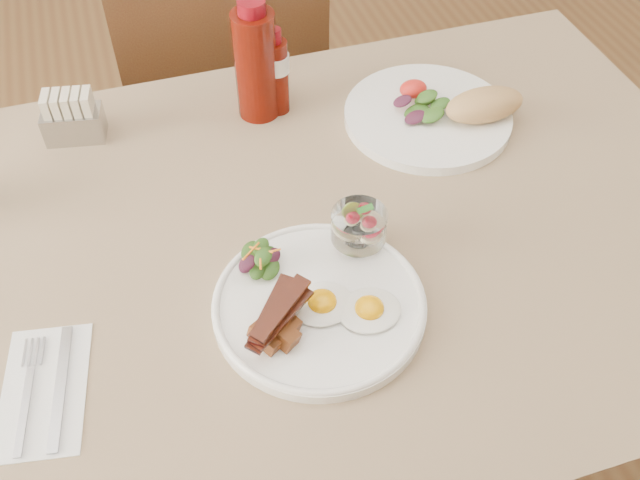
{
  "coord_description": "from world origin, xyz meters",
  "views": [
    {
      "loc": [
        -0.19,
        -0.67,
        1.51
      ],
      "look_at": [
        -0.0,
        -0.07,
        0.82
      ],
      "focal_mm": 40.0,
      "sensor_mm": 36.0,
      "label": 1
    }
  ],
  "objects_px": {
    "ketchup_bottle": "(256,63)",
    "hot_sauce_bottle": "(276,72)",
    "second_plate": "(441,112)",
    "chair_far": "(223,97)",
    "table": "(307,273)",
    "main_plate": "(319,306)",
    "sugar_caddy": "(72,119)",
    "fruit_cup": "(359,226)"
  },
  "relations": [
    {
      "from": "hot_sauce_bottle",
      "to": "table",
      "type": "bearing_deg",
      "value": -97.59
    },
    {
      "from": "chair_far",
      "to": "second_plate",
      "type": "distance_m",
      "value": 0.62
    },
    {
      "from": "table",
      "to": "chair_far",
      "type": "distance_m",
      "value": 0.68
    },
    {
      "from": "table",
      "to": "main_plate",
      "type": "relative_size",
      "value": 4.75
    },
    {
      "from": "main_plate",
      "to": "second_plate",
      "type": "height_order",
      "value": "second_plate"
    },
    {
      "from": "sugar_caddy",
      "to": "table",
      "type": "bearing_deg",
      "value": -36.67
    },
    {
      "from": "chair_far",
      "to": "ketchup_bottle",
      "type": "relative_size",
      "value": 4.5
    },
    {
      "from": "main_plate",
      "to": "chair_far",
      "type": "bearing_deg",
      "value": 88.43
    },
    {
      "from": "fruit_cup",
      "to": "ketchup_bottle",
      "type": "xyz_separation_m",
      "value": [
        -0.05,
        0.36,
        0.04
      ]
    },
    {
      "from": "second_plate",
      "to": "ketchup_bottle",
      "type": "xyz_separation_m",
      "value": [
        -0.28,
        0.12,
        0.08
      ]
    },
    {
      "from": "ketchup_bottle",
      "to": "hot_sauce_bottle",
      "type": "distance_m",
      "value": 0.04
    },
    {
      "from": "ketchup_bottle",
      "to": "hot_sauce_bottle",
      "type": "xyz_separation_m",
      "value": [
        0.03,
        -0.0,
        -0.02
      ]
    },
    {
      "from": "hot_sauce_bottle",
      "to": "sugar_caddy",
      "type": "bearing_deg",
      "value": 175.2
    },
    {
      "from": "fruit_cup",
      "to": "chair_far",
      "type": "bearing_deg",
      "value": 94.56
    },
    {
      "from": "table",
      "to": "hot_sauce_bottle",
      "type": "bearing_deg",
      "value": 82.41
    },
    {
      "from": "table",
      "to": "second_plate",
      "type": "xyz_separation_m",
      "value": [
        0.29,
        0.18,
        0.11
      ]
    },
    {
      "from": "chair_far",
      "to": "sugar_caddy",
      "type": "bearing_deg",
      "value": -130.8
    },
    {
      "from": "main_plate",
      "to": "second_plate",
      "type": "bearing_deg",
      "value": 45.26
    },
    {
      "from": "main_plate",
      "to": "fruit_cup",
      "type": "distance_m",
      "value": 0.12
    },
    {
      "from": "main_plate",
      "to": "fruit_cup",
      "type": "height_order",
      "value": "fruit_cup"
    },
    {
      "from": "table",
      "to": "hot_sauce_bottle",
      "type": "relative_size",
      "value": 8.61
    },
    {
      "from": "fruit_cup",
      "to": "hot_sauce_bottle",
      "type": "distance_m",
      "value": 0.35
    },
    {
      "from": "table",
      "to": "ketchup_bottle",
      "type": "distance_m",
      "value": 0.35
    },
    {
      "from": "table",
      "to": "sugar_caddy",
      "type": "xyz_separation_m",
      "value": [
        -0.3,
        0.32,
        0.13
      ]
    },
    {
      "from": "second_plate",
      "to": "ketchup_bottle",
      "type": "relative_size",
      "value": 1.4
    },
    {
      "from": "ketchup_bottle",
      "to": "hot_sauce_bottle",
      "type": "height_order",
      "value": "ketchup_bottle"
    },
    {
      "from": "second_plate",
      "to": "fruit_cup",
      "type": "bearing_deg",
      "value": -134.1
    },
    {
      "from": "table",
      "to": "ketchup_bottle",
      "type": "height_order",
      "value": "ketchup_bottle"
    },
    {
      "from": "main_plate",
      "to": "hot_sauce_bottle",
      "type": "height_order",
      "value": "hot_sauce_bottle"
    },
    {
      "from": "second_plate",
      "to": "hot_sauce_bottle",
      "type": "xyz_separation_m",
      "value": [
        -0.25,
        0.11,
        0.06
      ]
    },
    {
      "from": "chair_far",
      "to": "ketchup_bottle",
      "type": "height_order",
      "value": "ketchup_bottle"
    },
    {
      "from": "fruit_cup",
      "to": "ketchup_bottle",
      "type": "height_order",
      "value": "ketchup_bottle"
    },
    {
      "from": "main_plate",
      "to": "fruit_cup",
      "type": "bearing_deg",
      "value": 43.28
    },
    {
      "from": "main_plate",
      "to": "hot_sauce_bottle",
      "type": "relative_size",
      "value": 1.81
    },
    {
      "from": "ketchup_bottle",
      "to": "sugar_caddy",
      "type": "relative_size",
      "value": 2.03
    },
    {
      "from": "ketchup_bottle",
      "to": "sugar_caddy",
      "type": "bearing_deg",
      "value": 175.27
    },
    {
      "from": "second_plate",
      "to": "hot_sauce_bottle",
      "type": "relative_size",
      "value": 1.87
    },
    {
      "from": "table",
      "to": "chair_far",
      "type": "relative_size",
      "value": 1.43
    },
    {
      "from": "main_plate",
      "to": "sugar_caddy",
      "type": "relative_size",
      "value": 2.75
    },
    {
      "from": "table",
      "to": "ketchup_bottle",
      "type": "bearing_deg",
      "value": 88.74
    },
    {
      "from": "table",
      "to": "hot_sauce_bottle",
      "type": "xyz_separation_m",
      "value": [
        0.04,
        0.29,
        0.16
      ]
    },
    {
      "from": "chair_far",
      "to": "second_plate",
      "type": "relative_size",
      "value": 3.22
    }
  ]
}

